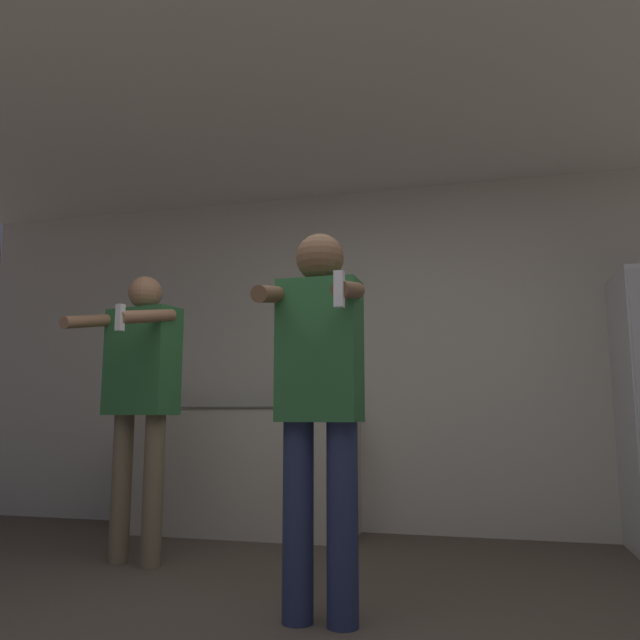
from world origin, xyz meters
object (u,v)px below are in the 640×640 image
object	(u,v)px
person_woman_foreground	(320,392)
bottle_green_wine	(289,393)
bottle_short_whiskey	(168,394)
person_man_side	(140,384)
bottle_red_label	(315,389)

from	to	relation	value
person_woman_foreground	bottle_green_wine	bearing A→B (deg)	111.27
bottle_short_whiskey	person_man_side	xyz separation A→B (m)	(0.36, -1.02, 0.02)
bottle_red_label	person_man_side	distance (m)	1.29
person_woman_foreground	bottle_red_label	bearing A→B (deg)	105.56
bottle_short_whiskey	bottle_green_wine	bearing A→B (deg)	0.00
person_woman_foreground	person_man_side	distance (m)	1.46
bottle_green_wine	person_man_side	bearing A→B (deg)	-120.18
bottle_red_label	person_woman_foreground	distance (m)	1.80
bottle_short_whiskey	bottle_green_wine	size ratio (longest dim) A/B	1.03
bottle_red_label	person_man_side	world-z (taller)	person_man_side
bottle_short_whiskey	person_woman_foreground	size ratio (longest dim) A/B	0.16
bottle_red_label	person_man_side	bearing A→B (deg)	-127.60
bottle_red_label	person_woman_foreground	xyz separation A→B (m)	(0.48, -1.73, -0.09)
person_woman_foreground	person_man_side	xyz separation A→B (m)	(-1.27, 0.71, 0.08)
person_woman_foreground	person_man_side	bearing A→B (deg)	150.60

